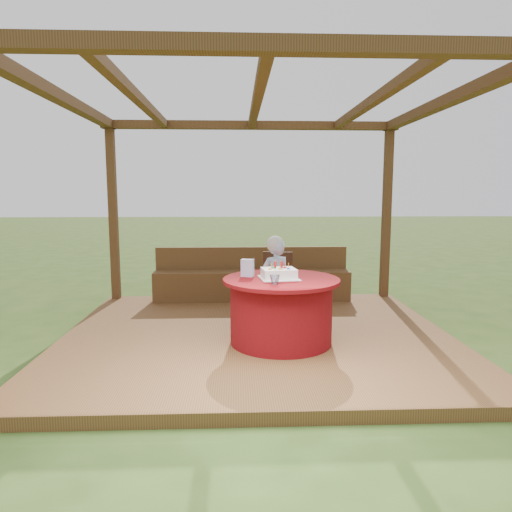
{
  "coord_description": "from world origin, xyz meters",
  "views": [
    {
      "loc": [
        -0.23,
        -5.23,
        1.75
      ],
      "look_at": [
        0.0,
        0.25,
        1.0
      ],
      "focal_mm": 32.0,
      "sensor_mm": 36.0,
      "label": 1
    }
  ],
  "objects_px": {
    "chair": "(277,281)",
    "birthday_cake": "(279,273)",
    "elderly_woman": "(275,280)",
    "table": "(281,310)",
    "drinking_glass": "(275,279)",
    "gift_bag": "(247,268)",
    "bench": "(252,282)"
  },
  "relations": [
    {
      "from": "drinking_glass",
      "to": "chair",
      "type": "bearing_deg",
      "value": 84.05
    },
    {
      "from": "chair",
      "to": "drinking_glass",
      "type": "relative_size",
      "value": 8.17
    },
    {
      "from": "table",
      "to": "drinking_glass",
      "type": "relative_size",
      "value": 12.24
    },
    {
      "from": "table",
      "to": "elderly_woman",
      "type": "xyz_separation_m",
      "value": [
        -0.01,
        0.66,
        0.21
      ]
    },
    {
      "from": "bench",
      "to": "elderly_woman",
      "type": "bearing_deg",
      "value": -80.58
    },
    {
      "from": "bench",
      "to": "table",
      "type": "height_order",
      "value": "bench"
    },
    {
      "from": "gift_bag",
      "to": "drinking_glass",
      "type": "xyz_separation_m",
      "value": [
        0.27,
        -0.44,
        -0.05
      ]
    },
    {
      "from": "elderly_woman",
      "to": "drinking_glass",
      "type": "bearing_deg",
      "value": -95.08
    },
    {
      "from": "birthday_cake",
      "to": "chair",
      "type": "bearing_deg",
      "value": 85.89
    },
    {
      "from": "elderly_woman",
      "to": "table",
      "type": "bearing_deg",
      "value": -89.0
    },
    {
      "from": "bench",
      "to": "chair",
      "type": "distance_m",
      "value": 0.99
    },
    {
      "from": "table",
      "to": "bench",
      "type": "bearing_deg",
      "value": 96.8
    },
    {
      "from": "birthday_cake",
      "to": "bench",
      "type": "bearing_deg",
      "value": 96.1
    },
    {
      "from": "table",
      "to": "elderly_woman",
      "type": "height_order",
      "value": "elderly_woman"
    },
    {
      "from": "chair",
      "to": "birthday_cake",
      "type": "bearing_deg",
      "value": -94.11
    },
    {
      "from": "chair",
      "to": "birthday_cake",
      "type": "height_order",
      "value": "birthday_cake"
    },
    {
      "from": "bench",
      "to": "drinking_glass",
      "type": "relative_size",
      "value": 28.9
    },
    {
      "from": "drinking_glass",
      "to": "gift_bag",
      "type": "bearing_deg",
      "value": 121.18
    },
    {
      "from": "birthday_cake",
      "to": "gift_bag",
      "type": "xyz_separation_m",
      "value": [
        -0.34,
        0.12,
        0.04
      ]
    },
    {
      "from": "table",
      "to": "gift_bag",
      "type": "height_order",
      "value": "gift_bag"
    },
    {
      "from": "chair",
      "to": "drinking_glass",
      "type": "height_order",
      "value": "chair"
    },
    {
      "from": "elderly_woman",
      "to": "drinking_glass",
      "type": "xyz_separation_m",
      "value": [
        -0.09,
        -0.97,
        0.19
      ]
    },
    {
      "from": "bench",
      "to": "gift_bag",
      "type": "relative_size",
      "value": 15.55
    },
    {
      "from": "chair",
      "to": "elderly_woman",
      "type": "relative_size",
      "value": 0.75
    },
    {
      "from": "table",
      "to": "chair",
      "type": "bearing_deg",
      "value": 87.24
    },
    {
      "from": "table",
      "to": "gift_bag",
      "type": "distance_m",
      "value": 0.59
    },
    {
      "from": "chair",
      "to": "drinking_glass",
      "type": "distance_m",
      "value": 1.51
    },
    {
      "from": "gift_bag",
      "to": "drinking_glass",
      "type": "bearing_deg",
      "value": -44.01
    },
    {
      "from": "elderly_woman",
      "to": "bench",
      "type": "bearing_deg",
      "value": 99.42
    },
    {
      "from": "elderly_woman",
      "to": "birthday_cake",
      "type": "height_order",
      "value": "elderly_woman"
    },
    {
      "from": "bench",
      "to": "elderly_woman",
      "type": "height_order",
      "value": "elderly_woman"
    },
    {
      "from": "table",
      "to": "birthday_cake",
      "type": "relative_size",
      "value": 2.8
    }
  ]
}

